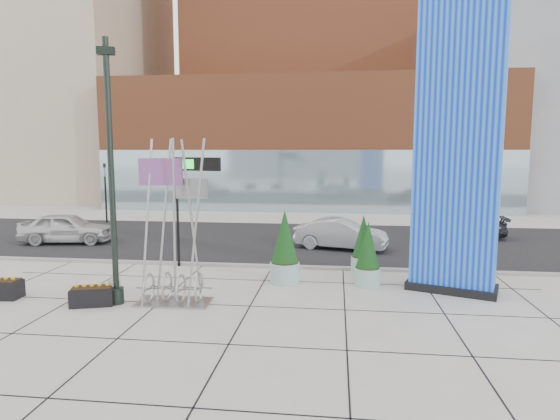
# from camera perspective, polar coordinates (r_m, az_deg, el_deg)

# --- Properties ---
(ground) EXTENTS (160.00, 160.00, 0.00)m
(ground) POSITION_cam_1_polar(r_m,az_deg,el_deg) (16.37, -6.52, -10.31)
(ground) COLOR #9E9991
(ground) RESTS_ON ground
(street_asphalt) EXTENTS (80.00, 12.00, 0.02)m
(street_asphalt) POSITION_cam_1_polar(r_m,az_deg,el_deg) (25.91, -1.39, -3.71)
(street_asphalt) COLOR black
(street_asphalt) RESTS_ON ground
(curb_edge) EXTENTS (80.00, 0.30, 0.12)m
(curb_edge) POSITION_cam_1_polar(r_m,az_deg,el_deg) (20.12, -3.87, -6.78)
(curb_edge) COLOR gray
(curb_edge) RESTS_ON ground
(tower_podium) EXTENTS (34.00, 10.00, 11.00)m
(tower_podium) POSITION_cam_1_polar(r_m,az_deg,el_deg) (42.26, 3.30, 7.98)
(tower_podium) COLOR #994D2C
(tower_podium) RESTS_ON ground
(tower_glass_front) EXTENTS (34.00, 0.60, 5.00)m
(tower_glass_front) POSITION_cam_1_polar(r_m,az_deg,el_deg) (37.55, 2.80, 3.50)
(tower_glass_front) COLOR #8CA5B2
(tower_glass_front) RESTS_ON ground
(building_beige_left) EXTENTS (18.00, 20.00, 34.00)m
(building_beige_left) POSITION_cam_1_polar(r_m,az_deg,el_deg) (58.69, -25.03, 18.43)
(building_beige_left) COLOR tan
(building_beige_left) RESTS_ON ground
(blue_pylon) EXTENTS (3.28, 2.31, 10.00)m
(blue_pylon) POSITION_cam_1_polar(r_m,az_deg,el_deg) (17.17, 20.83, 6.47)
(blue_pylon) COLOR #0D30C5
(blue_pylon) RESTS_ON ground
(lamp_post) EXTENTS (0.56, 0.46, 8.35)m
(lamp_post) POSITION_cam_1_polar(r_m,az_deg,el_deg) (15.68, -19.76, 1.31)
(lamp_post) COLOR black
(lamp_post) RESTS_ON ground
(public_art_sculpture) EXTENTS (2.37, 1.22, 5.33)m
(public_art_sculpture) POSITION_cam_1_polar(r_m,az_deg,el_deg) (15.49, -12.83, -6.10)
(public_art_sculpture) COLOR #A3A5A8
(public_art_sculpture) RESTS_ON ground
(concrete_bollard) EXTENTS (0.38, 0.38, 0.74)m
(concrete_bollard) POSITION_cam_1_polar(r_m,az_deg,el_deg) (16.40, -19.51, -9.31)
(concrete_bollard) COLOR gray
(concrete_bollard) RESTS_ON ground
(overhead_street_sign) EXTENTS (2.16, 0.78, 4.66)m
(overhead_street_sign) POSITION_cam_1_polar(r_m,az_deg,el_deg) (19.89, -10.35, 4.44)
(overhead_street_sign) COLOR black
(overhead_street_sign) RESTS_ON ground
(round_planter_east) EXTENTS (0.95, 0.95, 2.38)m
(round_planter_east) POSITION_cam_1_polar(r_m,az_deg,el_deg) (17.43, 10.65, -5.47)
(round_planter_east) COLOR #85B3A9
(round_planter_east) RESTS_ON ground
(round_planter_mid) EXTENTS (0.95, 0.95, 2.39)m
(round_planter_mid) POSITION_cam_1_polar(r_m,az_deg,el_deg) (19.18, 10.10, -4.29)
(round_planter_mid) COLOR #85B3A9
(round_planter_mid) RESTS_ON ground
(round_planter_west) EXTENTS (1.11, 1.11, 2.78)m
(round_planter_west) POSITION_cam_1_polar(r_m,az_deg,el_deg) (17.45, 0.58, -4.70)
(round_planter_west) COLOR #85B3A9
(round_planter_west) RESTS_ON ground
(box_planter_north) EXTENTS (1.45, 1.01, 0.72)m
(box_planter_north) POSITION_cam_1_polar(r_m,az_deg,el_deg) (16.36, -21.90, -9.60)
(box_planter_north) COLOR black
(box_planter_north) RESTS_ON ground
(car_white_west) EXTENTS (4.99, 2.62, 1.62)m
(car_white_west) POSITION_cam_1_polar(r_m,az_deg,el_deg) (27.50, -24.55, -2.04)
(car_white_west) COLOR silver
(car_white_west) RESTS_ON ground
(car_silver_mid) EXTENTS (4.83, 2.67, 1.51)m
(car_silver_mid) POSITION_cam_1_polar(r_m,az_deg,el_deg) (23.71, 7.42, -2.96)
(car_silver_mid) COLOR #A3A5AB
(car_silver_mid) RESTS_ON ground
(car_dark_east) EXTENTS (4.48, 1.99, 1.28)m
(car_dark_east) POSITION_cam_1_polar(r_m,az_deg,el_deg) (28.41, 21.61, -1.97)
(car_dark_east) COLOR black
(car_dark_east) RESTS_ON ground
(traffic_signal) EXTENTS (0.15, 0.18, 4.10)m
(traffic_signal) POSITION_cam_1_polar(r_m,az_deg,el_deg) (34.11, -20.51, 2.35)
(traffic_signal) COLOR black
(traffic_signal) RESTS_ON ground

